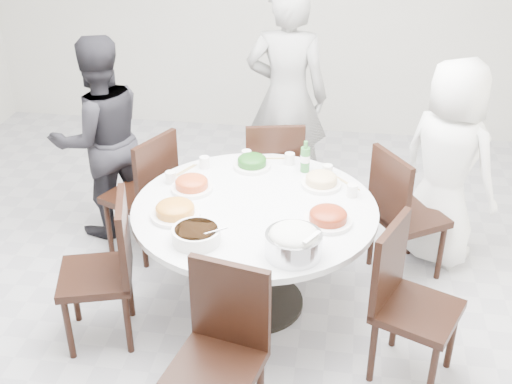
# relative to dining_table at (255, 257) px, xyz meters

# --- Properties ---
(floor) EXTENTS (6.00, 6.00, 0.01)m
(floor) POSITION_rel_dining_table_xyz_m (-0.18, -0.05, -0.38)
(floor) COLOR #AFAFB4
(floor) RESTS_ON ground
(dining_table) EXTENTS (1.50, 1.50, 0.75)m
(dining_table) POSITION_rel_dining_table_xyz_m (0.00, 0.00, 0.00)
(dining_table) COLOR white
(dining_table) RESTS_ON floor
(chair_ne) EXTENTS (0.58, 0.58, 0.95)m
(chair_ne) POSITION_rel_dining_table_xyz_m (0.99, 0.52, 0.10)
(chair_ne) COLOR black
(chair_ne) RESTS_ON floor
(chair_n) EXTENTS (0.50, 0.50, 0.95)m
(chair_n) POSITION_rel_dining_table_xyz_m (-0.01, 0.96, 0.10)
(chair_n) COLOR black
(chair_n) RESTS_ON floor
(chair_nw) EXTENTS (0.56, 0.56, 0.95)m
(chair_nw) POSITION_rel_dining_table_xyz_m (-0.92, 0.52, 0.10)
(chair_nw) COLOR black
(chair_nw) RESTS_ON floor
(chair_sw) EXTENTS (0.52, 0.52, 0.95)m
(chair_sw) POSITION_rel_dining_table_xyz_m (-0.88, -0.45, 0.10)
(chair_sw) COLOR black
(chair_sw) RESTS_ON floor
(chair_s) EXTENTS (0.50, 0.50, 0.95)m
(chair_s) POSITION_rel_dining_table_xyz_m (-0.03, -1.08, 0.10)
(chair_s) COLOR black
(chair_s) RESTS_ON floor
(chair_se) EXTENTS (0.55, 0.55, 0.95)m
(chair_se) POSITION_rel_dining_table_xyz_m (0.98, -0.49, 0.10)
(chair_se) COLOR black
(chair_se) RESTS_ON floor
(diner_right) EXTENTS (0.87, 0.83, 1.50)m
(diner_right) POSITION_rel_dining_table_xyz_m (1.23, 0.76, 0.37)
(diner_right) COLOR white
(diner_right) RESTS_ON floor
(diner_middle) EXTENTS (0.66, 0.43, 1.79)m
(diner_middle) POSITION_rel_dining_table_xyz_m (0.03, 1.49, 0.52)
(diner_middle) COLOR black
(diner_middle) RESTS_ON floor
(diner_left) EXTENTS (0.95, 0.92, 1.54)m
(diner_left) POSITION_rel_dining_table_xyz_m (-1.27, 0.77, 0.40)
(diner_left) COLOR black
(diner_left) RESTS_ON floor
(dish_greens) EXTENTS (0.25, 0.25, 0.07)m
(dish_greens) POSITION_rel_dining_table_xyz_m (-0.10, 0.51, 0.41)
(dish_greens) COLOR white
(dish_greens) RESTS_ON dining_table
(dish_pale) EXTENTS (0.26, 0.26, 0.07)m
(dish_pale) POSITION_rel_dining_table_xyz_m (0.38, 0.31, 0.41)
(dish_pale) COLOR white
(dish_pale) RESTS_ON dining_table
(dish_orange) EXTENTS (0.27, 0.27, 0.07)m
(dish_orange) POSITION_rel_dining_table_xyz_m (-0.43, 0.14, 0.41)
(dish_orange) COLOR white
(dish_orange) RESTS_ON dining_table
(dish_redbrown) EXTENTS (0.28, 0.28, 0.07)m
(dish_redbrown) POSITION_rel_dining_table_xyz_m (0.45, -0.13, 0.41)
(dish_redbrown) COLOR white
(dish_redbrown) RESTS_ON dining_table
(dish_tofu) EXTENTS (0.29, 0.29, 0.08)m
(dish_tofu) POSITION_rel_dining_table_xyz_m (-0.45, -0.19, 0.41)
(dish_tofu) COLOR white
(dish_tofu) RESTS_ON dining_table
(rice_bowl) EXTENTS (0.31, 0.31, 0.13)m
(rice_bowl) POSITION_rel_dining_table_xyz_m (0.28, -0.48, 0.44)
(rice_bowl) COLOR silver
(rice_bowl) RESTS_ON dining_table
(soup_bowl) EXTENTS (0.27, 0.27, 0.08)m
(soup_bowl) POSITION_rel_dining_table_xyz_m (-0.26, -0.43, 0.42)
(soup_bowl) COLOR white
(soup_bowl) RESTS_ON dining_table
(beverage_bottle) EXTENTS (0.06, 0.06, 0.22)m
(beverage_bottle) POSITION_rel_dining_table_xyz_m (0.26, 0.51, 0.48)
(beverage_bottle) COLOR #2C6F2F
(beverage_bottle) RESTS_ON dining_table
(tea_cups) EXTENTS (0.07, 0.07, 0.08)m
(tea_cups) POSITION_rel_dining_table_xyz_m (0.01, 0.59, 0.42)
(tea_cups) COLOR white
(tea_cups) RESTS_ON dining_table
(chopsticks) EXTENTS (0.24, 0.04, 0.01)m
(chopsticks) POSITION_rel_dining_table_xyz_m (0.02, 0.63, 0.38)
(chopsticks) COLOR tan
(chopsticks) RESTS_ON dining_table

